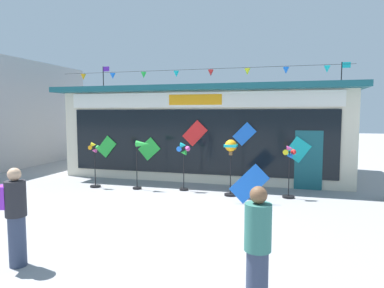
{
  "coord_description": "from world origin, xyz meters",
  "views": [
    {
      "loc": [
        3.41,
        -8.15,
        2.58
      ],
      "look_at": [
        0.08,
        3.71,
        1.47
      ],
      "focal_mm": 32.18,
      "sensor_mm": 36.0,
      "label": 1
    }
  ],
  "objects_px": {
    "wind_spinner_left": "(141,153)",
    "wind_spinner_center_left": "(183,157)",
    "wind_spinner_center_right": "(231,152)",
    "person_near_camera": "(258,251)",
    "display_kite_on_ground": "(249,184)",
    "person_mid_plaza": "(15,215)",
    "wind_spinner_far_left": "(94,162)",
    "wind_spinner_right": "(289,165)",
    "kite_shop_building": "(211,131)"
  },
  "relations": [
    {
      "from": "wind_spinner_far_left",
      "to": "display_kite_on_ground",
      "type": "height_order",
      "value": "wind_spinner_far_left"
    },
    {
      "from": "wind_spinner_center_right",
      "to": "person_near_camera",
      "type": "xyz_separation_m",
      "value": [
        1.36,
        -6.28,
        -0.52
      ]
    },
    {
      "from": "wind_spinner_far_left",
      "to": "wind_spinner_center_left",
      "type": "bearing_deg",
      "value": 6.51
    },
    {
      "from": "display_kite_on_ground",
      "to": "wind_spinner_right",
      "type": "bearing_deg",
      "value": 40.96
    },
    {
      "from": "kite_shop_building",
      "to": "wind_spinner_left",
      "type": "distance_m",
      "value": 4.39
    },
    {
      "from": "kite_shop_building",
      "to": "display_kite_on_ground",
      "type": "distance_m",
      "value": 5.57
    },
    {
      "from": "wind_spinner_left",
      "to": "wind_spinner_center_left",
      "type": "relative_size",
      "value": 1.03
    },
    {
      "from": "display_kite_on_ground",
      "to": "kite_shop_building",
      "type": "bearing_deg",
      "value": 114.3
    },
    {
      "from": "wind_spinner_far_left",
      "to": "wind_spinner_center_right",
      "type": "xyz_separation_m",
      "value": [
        4.75,
        0.06,
        0.47
      ]
    },
    {
      "from": "wind_spinner_right",
      "to": "person_near_camera",
      "type": "bearing_deg",
      "value": -93.47
    },
    {
      "from": "person_near_camera",
      "to": "wind_spinner_center_right",
      "type": "bearing_deg",
      "value": 101.43
    },
    {
      "from": "wind_spinner_right",
      "to": "display_kite_on_ground",
      "type": "height_order",
      "value": "wind_spinner_right"
    },
    {
      "from": "wind_spinner_left",
      "to": "wind_spinner_center_left",
      "type": "bearing_deg",
      "value": 8.63
    },
    {
      "from": "wind_spinner_right",
      "to": "wind_spinner_center_right",
      "type": "bearing_deg",
      "value": -174.21
    },
    {
      "from": "wind_spinner_right",
      "to": "wind_spinner_far_left",
      "type": "bearing_deg",
      "value": -177.93
    },
    {
      "from": "wind_spinner_left",
      "to": "person_near_camera",
      "type": "height_order",
      "value": "person_near_camera"
    },
    {
      "from": "kite_shop_building",
      "to": "wind_spinner_center_right",
      "type": "distance_m",
      "value": 4.48
    },
    {
      "from": "wind_spinner_center_right",
      "to": "wind_spinner_far_left",
      "type": "bearing_deg",
      "value": -179.31
    },
    {
      "from": "wind_spinner_far_left",
      "to": "wind_spinner_center_right",
      "type": "bearing_deg",
      "value": 0.69
    },
    {
      "from": "wind_spinner_far_left",
      "to": "wind_spinner_left",
      "type": "height_order",
      "value": "wind_spinner_left"
    },
    {
      "from": "wind_spinner_far_left",
      "to": "wind_spinner_center_right",
      "type": "relative_size",
      "value": 0.89
    },
    {
      "from": "wind_spinner_center_right",
      "to": "person_near_camera",
      "type": "height_order",
      "value": "wind_spinner_center_right"
    },
    {
      "from": "wind_spinner_center_left",
      "to": "person_mid_plaza",
      "type": "height_order",
      "value": "person_mid_plaza"
    },
    {
      "from": "kite_shop_building",
      "to": "wind_spinner_center_right",
      "type": "xyz_separation_m",
      "value": [
        1.57,
        -4.18,
        -0.43
      ]
    },
    {
      "from": "wind_spinner_left",
      "to": "wind_spinner_far_left",
      "type": "bearing_deg",
      "value": -175.28
    },
    {
      "from": "wind_spinner_left",
      "to": "wind_spinner_right",
      "type": "distance_m",
      "value": 4.81
    },
    {
      "from": "person_near_camera",
      "to": "wind_spinner_center_left",
      "type": "bearing_deg",
      "value": 113.65
    },
    {
      "from": "wind_spinner_center_left",
      "to": "person_near_camera",
      "type": "distance_m",
      "value": 7.23
    },
    {
      "from": "kite_shop_building",
      "to": "person_mid_plaza",
      "type": "bearing_deg",
      "value": -96.26
    },
    {
      "from": "wind_spinner_center_left",
      "to": "person_mid_plaza",
      "type": "relative_size",
      "value": 0.96
    },
    {
      "from": "kite_shop_building",
      "to": "wind_spinner_left",
      "type": "relative_size",
      "value": 6.85
    },
    {
      "from": "wind_spinner_far_left",
      "to": "wind_spinner_left",
      "type": "xyz_separation_m",
      "value": [
        1.7,
        0.14,
        0.33
      ]
    },
    {
      "from": "wind_spinner_center_left",
      "to": "person_mid_plaza",
      "type": "distance_m",
      "value": 6.31
    },
    {
      "from": "display_kite_on_ground",
      "to": "wind_spinner_center_right",
      "type": "bearing_deg",
      "value": 130.97
    },
    {
      "from": "wind_spinner_left",
      "to": "wind_spinner_center_left",
      "type": "height_order",
      "value": "wind_spinner_left"
    },
    {
      "from": "display_kite_on_ground",
      "to": "wind_spinner_center_left",
      "type": "bearing_deg",
      "value": 155.09
    },
    {
      "from": "wind_spinner_center_right",
      "to": "wind_spinner_right",
      "type": "distance_m",
      "value": 1.8
    },
    {
      "from": "wind_spinner_far_left",
      "to": "person_near_camera",
      "type": "relative_size",
      "value": 0.94
    },
    {
      "from": "wind_spinner_center_right",
      "to": "person_mid_plaza",
      "type": "height_order",
      "value": "wind_spinner_center_right"
    },
    {
      "from": "wind_spinner_right",
      "to": "display_kite_on_ground",
      "type": "bearing_deg",
      "value": -139.04
    },
    {
      "from": "person_near_camera",
      "to": "person_mid_plaza",
      "type": "bearing_deg",
      "value": 174.04
    },
    {
      "from": "display_kite_on_ground",
      "to": "wind_spinner_far_left",
      "type": "bearing_deg",
      "value": 172.53
    },
    {
      "from": "kite_shop_building",
      "to": "wind_spinner_center_left",
      "type": "height_order",
      "value": "kite_shop_building"
    },
    {
      "from": "wind_spinner_center_right",
      "to": "person_mid_plaza",
      "type": "bearing_deg",
      "value": -114.33
    },
    {
      "from": "wind_spinner_left",
      "to": "wind_spinner_right",
      "type": "xyz_separation_m",
      "value": [
        4.8,
        0.09,
        -0.23
      ]
    },
    {
      "from": "person_near_camera",
      "to": "display_kite_on_ground",
      "type": "height_order",
      "value": "person_near_camera"
    },
    {
      "from": "wind_spinner_left",
      "to": "kite_shop_building",
      "type": "bearing_deg",
      "value": 70.09
    },
    {
      "from": "kite_shop_building",
      "to": "person_near_camera",
      "type": "height_order",
      "value": "kite_shop_building"
    },
    {
      "from": "kite_shop_building",
      "to": "person_near_camera",
      "type": "distance_m",
      "value": 10.9
    },
    {
      "from": "kite_shop_building",
      "to": "wind_spinner_far_left",
      "type": "xyz_separation_m",
      "value": [
        -3.19,
        -4.23,
        -0.91
      ]
    }
  ]
}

